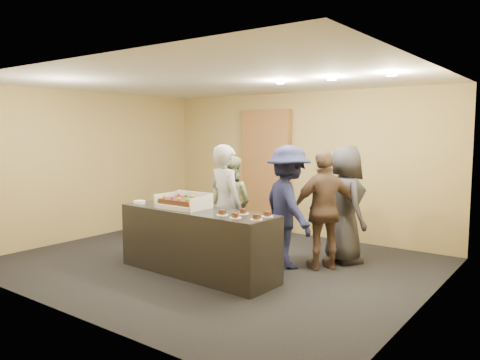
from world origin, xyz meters
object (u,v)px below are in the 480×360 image
at_px(plate_stack, 139,202).
at_px(person_sage_man, 229,205).
at_px(person_dark_suit, 345,204).
at_px(sheet_cake, 183,201).
at_px(person_server_grey, 226,205).
at_px(serving_counter, 197,242).
at_px(person_navy_man, 288,207).
at_px(storage_cabinet, 266,170).
at_px(person_brown_extra, 325,210).
at_px(cake_box, 185,204).

relative_size(plate_stack, person_sage_man, 0.11).
xyz_separation_m(plate_stack, person_dark_suit, (2.43, 1.89, -0.04)).
xyz_separation_m(sheet_cake, person_server_grey, (0.28, 0.61, -0.11)).
height_order(serving_counter, sheet_cake, sheet_cake).
xyz_separation_m(serving_counter, person_navy_man, (0.83, 1.04, 0.44)).
bearing_deg(storage_cabinet, person_brown_extra, -38.69).
xyz_separation_m(serving_counter, person_brown_extra, (1.30, 1.27, 0.40)).
relative_size(serving_counter, sheet_cake, 4.04).
height_order(plate_stack, person_dark_suit, person_dark_suit).
xyz_separation_m(storage_cabinet, person_brown_extra, (2.15, -1.72, -0.34)).
height_order(storage_cabinet, plate_stack, storage_cabinet).
bearing_deg(plate_stack, person_brown_extra, 30.13).
height_order(cake_box, person_brown_extra, person_brown_extra).
height_order(person_server_grey, person_brown_extra, person_server_grey).
height_order(storage_cabinet, person_sage_man, storage_cabinet).
distance_m(serving_counter, sheet_cake, 0.60).
xyz_separation_m(person_server_grey, person_navy_man, (0.81, 0.43, -0.00)).
height_order(storage_cabinet, person_dark_suit, storage_cabinet).
relative_size(serving_counter, person_brown_extra, 1.41).
bearing_deg(person_navy_man, plate_stack, 64.85).
xyz_separation_m(person_sage_man, person_navy_man, (1.14, -0.09, 0.09)).
xyz_separation_m(storage_cabinet, sheet_cake, (0.59, -2.99, -0.20)).
height_order(sheet_cake, person_navy_man, person_navy_man).
height_order(sheet_cake, person_brown_extra, person_brown_extra).
bearing_deg(storage_cabinet, plate_stack, -93.94).
xyz_separation_m(person_server_grey, person_brown_extra, (1.28, 0.66, -0.04)).
xyz_separation_m(serving_counter, person_server_grey, (0.02, 0.61, 0.44)).
distance_m(person_navy_man, person_brown_extra, 0.52).
relative_size(cake_box, person_dark_suit, 0.40).
bearing_deg(serving_counter, person_dark_suit, 54.58).
xyz_separation_m(serving_counter, person_sage_man, (-0.31, 1.13, 0.35)).
bearing_deg(plate_stack, storage_cabinet, 86.06).
distance_m(plate_stack, person_navy_man, 2.21).
relative_size(sheet_cake, plate_stack, 3.44).
distance_m(serving_counter, person_dark_suit, 2.30).
relative_size(storage_cabinet, person_navy_man, 1.35).
bearing_deg(plate_stack, person_server_grey, 33.21).
bearing_deg(serving_counter, storage_cabinet, 107.97).
height_order(serving_counter, cake_box, cake_box).
relative_size(sheet_cake, person_server_grey, 0.33).
distance_m(plate_stack, person_sage_man, 1.44).
bearing_deg(plate_stack, person_sage_man, 58.77).
distance_m(storage_cabinet, plate_stack, 3.11).
bearing_deg(person_dark_suit, person_sage_man, 60.81).
relative_size(cake_box, plate_stack, 4.03).
distance_m(storage_cabinet, person_server_grey, 2.55).
relative_size(serving_counter, storage_cabinet, 1.00).
xyz_separation_m(person_server_grey, person_dark_suit, (1.35, 1.18, -0.01)).
distance_m(sheet_cake, person_dark_suit, 2.42).
height_order(plate_stack, person_navy_man, person_navy_man).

